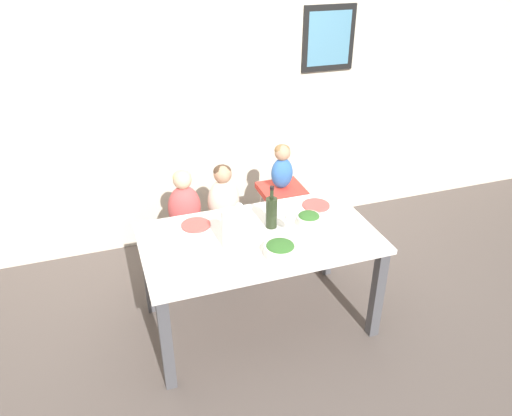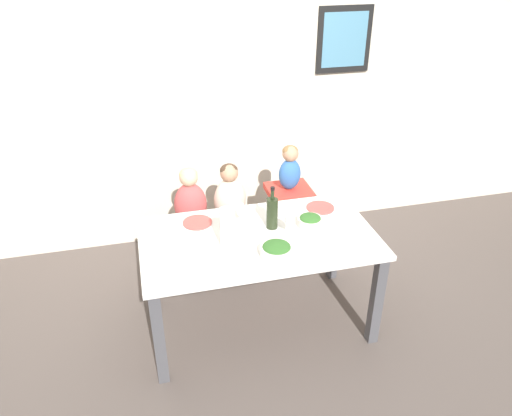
{
  "view_description": "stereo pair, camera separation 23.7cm",
  "coord_description": "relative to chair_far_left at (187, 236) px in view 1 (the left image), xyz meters",
  "views": [
    {
      "loc": [
        -0.93,
        -2.65,
        2.54
      ],
      "look_at": [
        0.0,
        0.07,
        0.92
      ],
      "focal_mm": 35.0,
      "sensor_mm": 36.0,
      "label": 1
    },
    {
      "loc": [
        -0.7,
        -2.72,
        2.54
      ],
      "look_at": [
        0.0,
        0.07,
        0.92
      ],
      "focal_mm": 35.0,
      "sensor_mm": 36.0,
      "label": 2
    }
  ],
  "objects": [
    {
      "name": "chair_far_left",
      "position": [
        0.0,
        0.0,
        0.0
      ],
      "size": [
        0.41,
        0.39,
        0.47
      ],
      "color": "silver",
      "rests_on": "ground_plane"
    },
    {
      "name": "dining_table",
      "position": [
        0.37,
        -0.71,
        0.25
      ],
      "size": [
        1.57,
        0.88,
        0.74
      ],
      "color": "white",
      "rests_on": "ground_plane"
    },
    {
      "name": "dinner_plate_back_left",
      "position": [
        -0.0,
        -0.44,
        0.36
      ],
      "size": [
        0.2,
        0.2,
        0.01
      ],
      "color": "#D14C47",
      "rests_on": "dining_table"
    },
    {
      "name": "dinner_plate_front_left",
      "position": [
        -0.11,
        -0.97,
        0.36
      ],
      "size": [
        0.2,
        0.2,
        0.01
      ],
      "color": "silver",
      "rests_on": "dining_table"
    },
    {
      "name": "wine_glass_near",
      "position": [
        0.57,
        -0.75,
        0.48
      ],
      "size": [
        0.07,
        0.07,
        0.18
      ],
      "color": "white",
      "rests_on": "dining_table"
    },
    {
      "name": "paper_towel_roll",
      "position": [
        0.15,
        -0.76,
        0.48
      ],
      "size": [
        0.1,
        0.1,
        0.27
      ],
      "color": "white",
      "rests_on": "dining_table"
    },
    {
      "name": "wine_glass_far",
      "position": [
        0.28,
        -0.54,
        0.48
      ],
      "size": [
        0.07,
        0.07,
        0.18
      ],
      "color": "white",
      "rests_on": "dining_table"
    },
    {
      "name": "ground_plane",
      "position": [
        0.37,
        -0.71,
        -0.39
      ],
      "size": [
        14.0,
        14.0,
        0.0
      ],
      "primitive_type": "plane",
      "color": "#564C47"
    },
    {
      "name": "salad_bowl_small",
      "position": [
        0.74,
        -0.67,
        0.39
      ],
      "size": [
        0.17,
        0.17,
        0.09
      ],
      "color": "silver",
      "rests_on": "dining_table"
    },
    {
      "name": "chair_right_highchair",
      "position": [
        0.81,
        0.0,
        0.15
      ],
      "size": [
        0.35,
        0.33,
        0.69
      ],
      "color": "silver",
      "rests_on": "ground_plane"
    },
    {
      "name": "salad_bowl_large",
      "position": [
        0.42,
        -0.95,
        0.39
      ],
      "size": [
        0.21,
        0.21,
        0.09
      ],
      "color": "silver",
      "rests_on": "dining_table"
    },
    {
      "name": "wall_back",
      "position": [
        0.37,
        0.64,
        0.96
      ],
      "size": [
        10.0,
        0.09,
        2.7
      ],
      "color": "beige",
      "rests_on": "ground_plane"
    },
    {
      "name": "person_baby_right",
      "position": [
        0.81,
        0.0,
        0.5
      ],
      "size": [
        0.18,
        0.14,
        0.37
      ],
      "color": "#3366B2",
      "rests_on": "chair_right_highchair"
    },
    {
      "name": "wine_bottle",
      "position": [
        0.48,
        -0.62,
        0.47
      ],
      "size": [
        0.08,
        0.08,
        0.31
      ],
      "color": "#232D19",
      "rests_on": "dining_table"
    },
    {
      "name": "chair_far_center",
      "position": [
        0.31,
        0.0,
        0.0
      ],
      "size": [
        0.41,
        0.39,
        0.47
      ],
      "color": "silver",
      "rests_on": "ground_plane"
    },
    {
      "name": "person_child_center",
      "position": [
        0.31,
        0.0,
        0.31
      ],
      "size": [
        0.26,
        0.19,
        0.49
      ],
      "color": "beige",
      "rests_on": "chair_far_center"
    },
    {
      "name": "dinner_plate_back_right",
      "position": [
        0.9,
        -0.45,
        0.36
      ],
      "size": [
        0.2,
        0.2,
        0.01
      ],
      "color": "#D14C47",
      "rests_on": "dining_table"
    },
    {
      "name": "person_child_left",
      "position": [
        -0.0,
        0.0,
        0.31
      ],
      "size": [
        0.26,
        0.19,
        0.49
      ],
      "color": "#C64C4C",
      "rests_on": "chair_far_left"
    }
  ]
}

